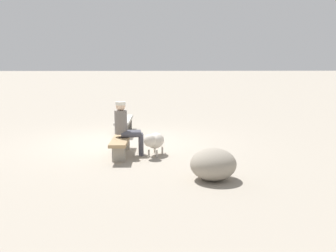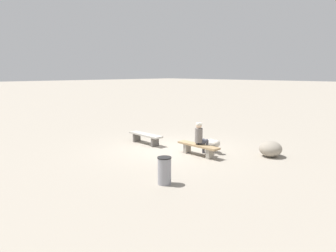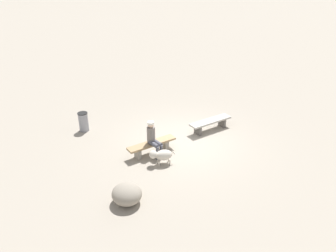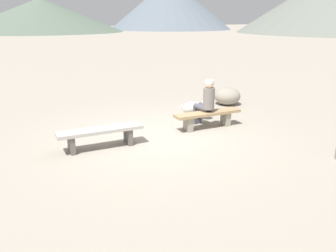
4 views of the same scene
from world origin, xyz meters
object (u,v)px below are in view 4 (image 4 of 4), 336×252
at_px(bench_left, 100,133).
at_px(bench_right, 208,116).
at_px(boulder, 227,96).
at_px(seated_person, 206,100).
at_px(dog, 195,108).

bearing_deg(bench_left, bench_right, 4.33).
height_order(bench_right, boulder, boulder).
distance_m(seated_person, boulder, 2.64).
distance_m(dog, boulder, 2.15).
relative_size(bench_right, dog, 2.19).
bearing_deg(bench_right, dog, 83.91).
bearing_deg(seated_person, bench_right, -99.96).
bearing_deg(seated_person, bench_left, 179.90).
bearing_deg(bench_right, seated_person, 86.64).
bearing_deg(bench_left, boulder, 23.58).
xyz_separation_m(bench_left, seated_person, (2.89, 0.24, 0.37)).
xyz_separation_m(seated_person, boulder, (1.97, 1.71, -0.42)).
bearing_deg(bench_left, seated_person, 6.50).
relative_size(dog, boulder, 0.97).
height_order(bench_left, boulder, boulder).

